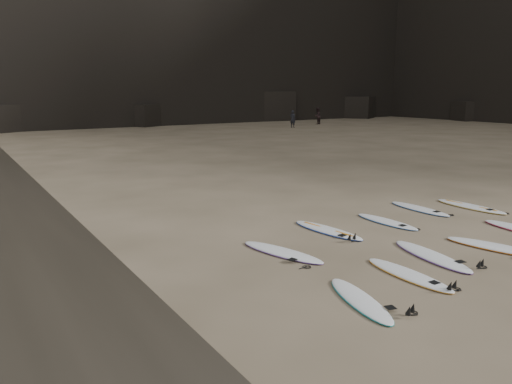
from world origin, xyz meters
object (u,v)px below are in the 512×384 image
surfboard_9 (470,206)px  person_b (317,116)px  surfboard_2 (431,256)px  surfboard_6 (328,230)px  surfboard_7 (387,221)px  surfboard_8 (419,209)px  surfboard_3 (500,248)px  surfboard_1 (408,274)px  person_a (293,119)px  surfboard_5 (282,252)px  surfboard_0 (360,299)px

surfboard_9 → person_b: size_ratio=1.41×
surfboard_2 → surfboard_6: 3.10m
surfboard_7 → surfboard_8: size_ratio=0.95×
surfboard_3 → surfboard_8: size_ratio=1.11×
surfboard_1 → surfboard_2: 1.52m
person_a → surfboard_5: bearing=123.4°
surfboard_9 → person_a: person_a is taller
surfboard_7 → person_a: 37.19m
surfboard_5 → person_a: 40.18m
surfboard_6 → surfboard_0: bearing=-129.2°
surfboard_7 → person_a: bearing=56.4°
surfboard_2 → surfboard_5: size_ratio=1.04×
surfboard_1 → person_a: bearing=59.1°
surfboard_5 → surfboard_6: 2.38m
surfboard_5 → surfboard_6: size_ratio=0.98×
surfboard_3 → person_b: 44.54m
surfboard_2 → person_b: size_ratio=1.39×
surfboard_3 → surfboard_8: bearing=51.9°
surfboard_3 → surfboard_7: bearing=83.4°
person_b → surfboard_0: bearing=31.7°
surfboard_5 → surfboard_6: bearing=6.9°
surfboard_7 → surfboard_9: bearing=-3.6°
surfboard_8 → surfboard_6: bearing=-173.5°
surfboard_6 → surfboard_3: bearing=-59.9°
surfboard_6 → surfboard_7: surfboard_6 is taller
surfboard_9 → surfboard_5: bearing=-176.7°
surfboard_6 → surfboard_7: bearing=-12.4°
surfboard_9 → person_a: 35.41m
surfboard_3 → person_a: person_a is taller
person_a → surfboard_6: bearing=125.3°
surfboard_1 → surfboard_8: bearing=39.9°
surfboard_8 → surfboard_0: bearing=-145.8°
surfboard_0 → surfboard_5: surfboard_5 is taller
surfboard_6 → surfboard_7: 2.13m
surfboard_0 → surfboard_6: surfboard_6 is taller
surfboard_6 → surfboard_2: bearing=-84.0°
surfboard_2 → person_a: (21.04, 34.41, 0.84)m
person_a → person_b: person_b is taller
surfboard_7 → person_b: bearing=52.2°
surfboard_2 → person_a: 40.34m
surfboard_5 → person_b: size_ratio=1.33×
surfboard_1 → surfboard_3: surfboard_3 is taller
surfboard_3 → surfboard_9: (3.37, 3.19, -0.00)m
person_a → person_b: size_ratio=0.96×
surfboard_0 → surfboard_6: 4.74m
surfboard_6 → person_a: 38.17m
surfboard_5 → person_a: bearing=38.2°
surfboard_1 → surfboard_8: (5.02, 3.93, 0.00)m
surfboard_6 → surfboard_8: 4.28m
surfboard_6 → person_b: 43.20m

